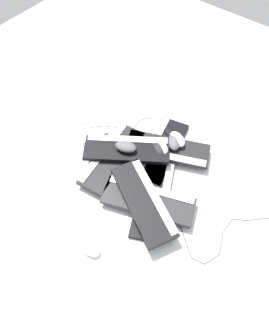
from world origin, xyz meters
The scene contains 18 objects.
ground_plane centered at (0.00, 0.00, 0.00)m, with size 3.20×3.20×0.00m, color white.
keyboard_0 centered at (0.15, -0.06, 0.01)m, with size 0.46×0.25×0.03m.
keyboard_1 centered at (-0.10, 0.08, 0.01)m, with size 0.30×0.46×0.03m.
keyboard_2 centered at (-0.11, -0.19, 0.01)m, with size 0.46×0.33×0.03m.
keyboard_3 centered at (-0.07, 0.11, 0.04)m, with size 0.46×0.21×0.03m.
keyboard_4 centered at (-0.15, -0.19, 0.04)m, with size 0.30×0.46×0.03m.
keyboard_5 centered at (0.15, -0.09, 0.04)m, with size 0.31×0.46×0.03m.
keyboard_6 centered at (-0.18, -0.18, 0.07)m, with size 0.34×0.46×0.03m.
keyboard_7 centered at (0.00, 0.07, 0.07)m, with size 0.37×0.45×0.03m.
mouse_0 centered at (0.12, -0.06, 0.08)m, with size 0.11×0.07×0.04m, color #B7B7BC.
mouse_1 centered at (-0.01, 0.07, 0.11)m, with size 0.11×0.07×0.04m, color #4C4C51.
mouse_2 centered at (-0.49, -0.12, 0.02)m, with size 0.11×0.07×0.04m, color silver.
mouse_3 centered at (0.11, -0.06, 0.08)m, with size 0.11×0.07×0.04m, color black.
mouse_4 centered at (0.27, -0.03, 0.02)m, with size 0.11×0.07×0.04m, color black.
mouse_5 centered at (0.22, -0.10, 0.08)m, with size 0.11×0.07×0.04m, color #B7B7BC.
mouse_6 centered at (0.19, -0.10, 0.08)m, with size 0.11×0.07×0.04m, color #4C4C51.
cable_0 centered at (-0.07, -0.55, 0.00)m, with size 0.44×0.41×0.01m.
cable_1 centered at (0.19, 0.21, 0.00)m, with size 0.33×0.47×0.01m.
Camera 1 is at (-0.70, -0.53, 1.32)m, focal length 32.00 mm.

